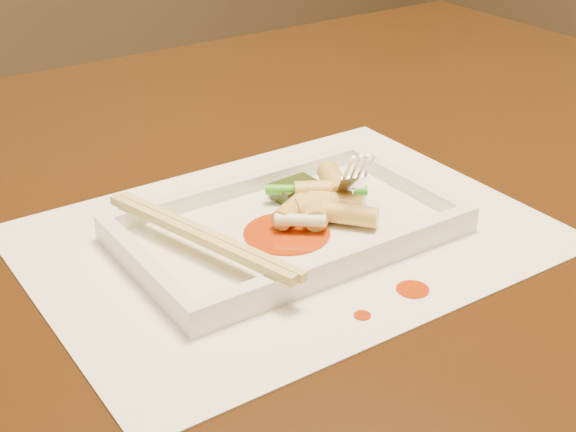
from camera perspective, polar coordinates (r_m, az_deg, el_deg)
table at (r=0.75m, az=-5.27°, el=-6.21°), size 1.40×0.90×0.75m
placemat at (r=0.64m, az=0.00°, el=-1.48°), size 0.40×0.30×0.00m
sauce_splatter_a at (r=0.58m, az=8.86°, el=-5.17°), size 0.02×0.02×0.00m
sauce_splatter_b at (r=0.55m, az=5.31°, el=-7.05°), size 0.01×0.01×0.00m
plate_base at (r=0.64m, az=0.00°, el=-1.11°), size 0.26×0.16×0.01m
plate_rim_far at (r=0.69m, az=-3.44°, el=2.17°), size 0.26×0.01×0.01m
plate_rim_near at (r=0.58m, az=4.08°, el=-3.09°), size 0.26×0.01×0.01m
plate_rim_left at (r=0.58m, az=-10.16°, el=-3.46°), size 0.01×0.14×0.01m
plate_rim_right at (r=0.70m, az=8.40°, el=2.44°), size 0.01×0.14×0.01m
veg_piece at (r=0.68m, az=0.56°, el=1.90°), size 0.04×0.03×0.01m
scallion_white at (r=0.62m, az=0.87°, el=-0.29°), size 0.04×0.03×0.01m
scallion_green at (r=0.67m, az=2.03°, el=1.84°), size 0.07×0.06×0.01m
chopstick_a at (r=0.59m, az=-6.58°, el=-1.44°), size 0.06×0.18×0.01m
chopstick_b at (r=0.60m, az=-5.90°, el=-1.23°), size 0.06×0.18×0.01m
fork at (r=0.66m, az=4.21°, el=7.15°), size 0.09×0.10×0.14m
sauce_blob_0 at (r=0.63m, az=-0.08°, el=-1.23°), size 0.07×0.07×0.00m
rice_cake_0 at (r=0.65m, az=1.76°, el=0.67°), size 0.04×0.05×0.02m
rice_cake_1 at (r=0.65m, az=3.52°, el=0.82°), size 0.04×0.04×0.02m
rice_cake_2 at (r=0.66m, az=2.26°, el=1.84°), size 0.04×0.03×0.02m
rice_cake_3 at (r=0.64m, az=4.42°, el=0.10°), size 0.04×0.04×0.02m
rice_cake_4 at (r=0.65m, az=0.49°, el=0.59°), size 0.05×0.04×0.02m
rice_cake_5 at (r=0.67m, az=3.29°, el=2.40°), size 0.04×0.05×0.02m
rice_cake_6 at (r=0.65m, az=2.15°, el=0.68°), size 0.04×0.03×0.02m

